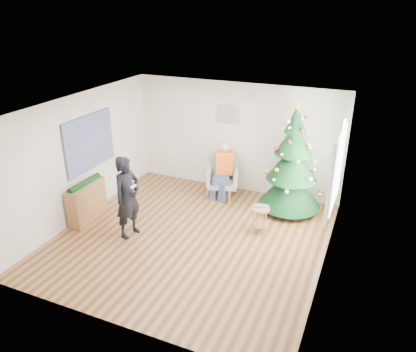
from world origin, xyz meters
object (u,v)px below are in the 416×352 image
at_px(christmas_tree, 292,164).
at_px(armchair, 223,181).
at_px(standing_man, 128,197).
at_px(console, 87,202).
at_px(stool, 260,220).

height_order(christmas_tree, armchair, christmas_tree).
relative_size(standing_man, console, 1.64).
xyz_separation_m(armchair, standing_man, (-1.03, -2.36, 0.46)).
height_order(armchair, console, armchair).
xyz_separation_m(stool, console, (-3.49, -0.89, 0.11)).
bearing_deg(armchair, stool, -62.27).
relative_size(christmas_tree, armchair, 2.47).
bearing_deg(armchair, standing_man, -130.90).
height_order(stool, standing_man, standing_man).
bearing_deg(console, stool, 11.29).
bearing_deg(christmas_tree, standing_man, -139.51).
bearing_deg(stool, armchair, 135.09).
relative_size(armchair, standing_man, 0.60).
distance_m(stool, standing_man, 2.61).
bearing_deg(armchair, christmas_tree, -21.12).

